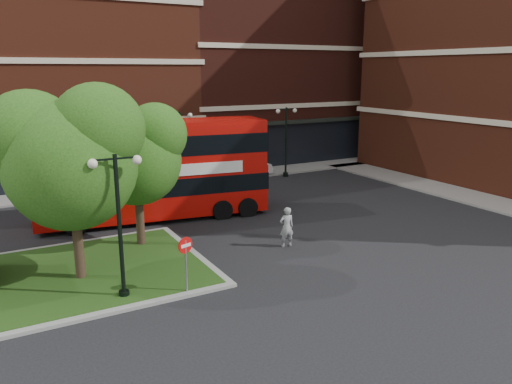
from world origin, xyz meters
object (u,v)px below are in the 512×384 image
woman (287,227)px  car_silver (121,180)px  bus (153,164)px  car_white (241,166)px

woman → car_silver: size_ratio=0.45×
bus → woman: 8.11m
bus → woman: bus is taller
woman → car_silver: bearing=-67.2°
bus → car_silver: bearing=98.1°
woman → car_white: woman is taller
bus → woman: (3.73, -6.91, -2.02)m
woman → car_white: bearing=-101.4°
woman → car_silver: (-3.69, 14.09, -0.22)m
bus → car_white: 11.49m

